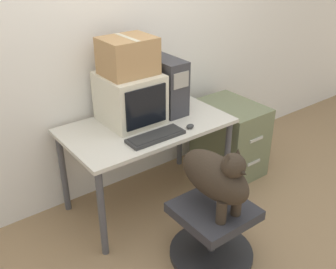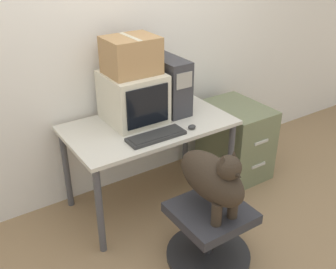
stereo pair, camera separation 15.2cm
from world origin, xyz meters
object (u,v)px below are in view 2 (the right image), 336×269
pc_tower (169,85)px  keyboard (156,136)px  crt_monitor (133,97)px  cardboard_box (131,55)px  dog (213,178)px  filing_cabinet (235,140)px  office_chair (209,233)px

pc_tower → keyboard: bearing=-134.1°
keyboard → crt_monitor: bearing=87.3°
cardboard_box → dog: bearing=-86.7°
crt_monitor → keyboard: (-0.02, -0.35, -0.18)m
filing_cabinet → crt_monitor: bearing=170.7°
pc_tower → cardboard_box: bearing=179.9°
pc_tower → keyboard: pc_tower is taller
cardboard_box → office_chair: bearing=-86.7°
crt_monitor → keyboard: bearing=-92.7°
keyboard → cardboard_box: size_ratio=1.16×
pc_tower → dog: size_ratio=0.78×
cardboard_box → pc_tower: bearing=-0.1°
filing_cabinet → cardboard_box: (-0.96, 0.16, 0.91)m
office_chair → dog: size_ratio=1.05×
office_chair → cardboard_box: 1.37m
keyboard → office_chair: bearing=-82.9°
keyboard → filing_cabinet: keyboard is taller
crt_monitor → cardboard_box: cardboard_box is taller
keyboard → pc_tower: bearing=45.9°
crt_monitor → filing_cabinet: 1.14m
keyboard → cardboard_box: bearing=87.3°
pc_tower → crt_monitor: bearing=-179.5°
office_chair → cardboard_box: (-0.05, 0.91, 1.03)m
pc_tower → filing_cabinet: size_ratio=0.66×
pc_tower → keyboard: (-0.35, -0.36, -0.21)m
filing_cabinet → cardboard_box: bearing=170.5°
crt_monitor → office_chair: bearing=-86.7°
pc_tower → dog: pc_tower is taller
dog → office_chair: bearing=90.0°
keyboard → cardboard_box: (0.02, 0.36, 0.50)m
crt_monitor → dog: crt_monitor is taller
dog → cardboard_box: size_ratio=1.50×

